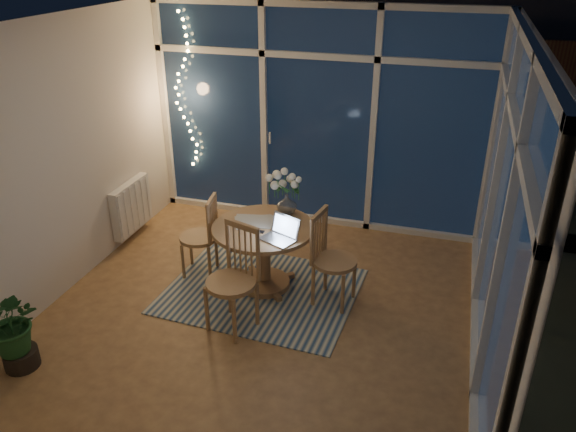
% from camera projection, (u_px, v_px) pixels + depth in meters
% --- Properties ---
extents(floor, '(4.00, 4.00, 0.00)m').
position_uv_depth(floor, '(265.00, 307.00, 5.40)').
color(floor, brown).
rests_on(floor, ground).
extents(ceiling, '(4.00, 4.00, 0.00)m').
position_uv_depth(ceiling, '(259.00, 24.00, 4.25)').
color(ceiling, white).
rests_on(ceiling, wall_back).
extents(wall_back, '(4.00, 0.04, 2.60)m').
position_uv_depth(wall_back, '(319.00, 119.00, 6.54)').
color(wall_back, silver).
rests_on(wall_back, floor).
extents(wall_front, '(4.00, 0.04, 2.60)m').
position_uv_depth(wall_front, '(143.00, 316.00, 3.11)').
color(wall_front, silver).
rests_on(wall_front, floor).
extents(wall_left, '(0.04, 4.00, 2.60)m').
position_uv_depth(wall_left, '(64.00, 159.00, 5.35)').
color(wall_left, silver).
rests_on(wall_left, floor).
extents(wall_right, '(0.04, 4.00, 2.60)m').
position_uv_depth(wall_right, '(508.00, 212.00, 4.31)').
color(wall_right, silver).
rests_on(wall_right, floor).
extents(window_wall_back, '(4.00, 0.10, 2.60)m').
position_uv_depth(window_wall_back, '(318.00, 120.00, 6.51)').
color(window_wall_back, silver).
rests_on(window_wall_back, floor).
extents(window_wall_right, '(0.10, 4.00, 2.60)m').
position_uv_depth(window_wall_right, '(502.00, 211.00, 4.32)').
color(window_wall_right, silver).
rests_on(window_wall_right, floor).
extents(radiator, '(0.10, 0.70, 0.58)m').
position_uv_depth(radiator, '(131.00, 206.00, 6.50)').
color(radiator, white).
rests_on(radiator, wall_left).
extents(fairy_lights, '(0.24, 0.10, 1.85)m').
position_uv_depth(fairy_lights, '(184.00, 92.00, 6.77)').
color(fairy_lights, '#FDCC65').
rests_on(fairy_lights, window_wall_back).
extents(garden_patio, '(12.00, 6.00, 0.10)m').
position_uv_depth(garden_patio, '(388.00, 151.00, 9.59)').
color(garden_patio, black).
rests_on(garden_patio, ground).
extents(garden_fence, '(11.00, 0.08, 1.80)m').
position_uv_depth(garden_fence, '(367.00, 86.00, 9.72)').
color(garden_fence, '#3C1C15').
rests_on(garden_fence, ground).
extents(garden_shrubs, '(0.90, 0.90, 0.90)m').
position_uv_depth(garden_shrubs, '(288.00, 144.00, 8.33)').
color(garden_shrubs, black).
rests_on(garden_shrubs, ground).
extents(rug, '(1.92, 1.57, 0.01)m').
position_uv_depth(rug, '(261.00, 291.00, 5.64)').
color(rug, beige).
rests_on(rug, floor).
extents(dining_table, '(1.05, 1.05, 0.68)m').
position_uv_depth(dining_table, '(264.00, 257.00, 5.58)').
color(dining_table, '#9A7C45').
rests_on(dining_table, floor).
extents(chair_left, '(0.47, 0.47, 0.89)m').
position_uv_depth(chair_left, '(198.00, 236.00, 5.77)').
color(chair_left, '#9A7C45').
rests_on(chair_left, floor).
extents(chair_right, '(0.51, 0.51, 0.96)m').
position_uv_depth(chair_right, '(335.00, 259.00, 5.27)').
color(chair_right, '#9A7C45').
rests_on(chair_right, floor).
extents(chair_front, '(0.59, 0.59, 1.01)m').
position_uv_depth(chair_front, '(231.00, 281.00, 4.89)').
color(chair_front, '#9A7C45').
rests_on(chair_front, floor).
extents(laptop, '(0.39, 0.37, 0.23)m').
position_uv_depth(laptop, '(278.00, 229.00, 5.13)').
color(laptop, '#B4B4B8').
rests_on(laptop, dining_table).
extents(flower_vase, '(0.21, 0.21, 0.21)m').
position_uv_depth(flower_vase, '(287.00, 204.00, 5.64)').
color(flower_vase, silver).
rests_on(flower_vase, dining_table).
extents(bowl, '(0.16, 0.16, 0.04)m').
position_uv_depth(bowl, '(292.00, 223.00, 5.45)').
color(bowl, white).
rests_on(bowl, dining_table).
extents(newspapers, '(0.45, 0.40, 0.01)m').
position_uv_depth(newspapers, '(252.00, 223.00, 5.49)').
color(newspapers, beige).
rests_on(newspapers, dining_table).
extents(phone, '(0.10, 0.05, 0.01)m').
position_uv_depth(phone, '(259.00, 232.00, 5.32)').
color(phone, black).
rests_on(phone, dining_table).
extents(potted_plant, '(0.67, 0.63, 0.76)m').
position_uv_depth(potted_plant, '(14.00, 329.00, 4.49)').
color(potted_plant, '#1B4D22').
rests_on(potted_plant, floor).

